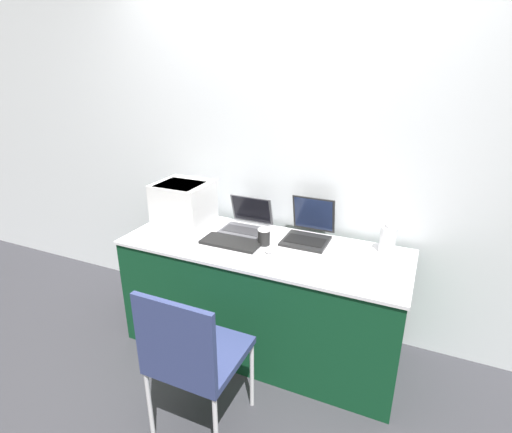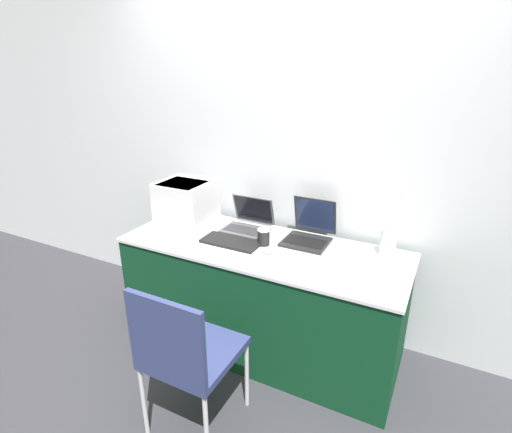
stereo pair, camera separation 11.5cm
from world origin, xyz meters
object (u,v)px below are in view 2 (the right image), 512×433
(laptop_right, at_px, (309,232))
(metal_pitcher, at_px, (388,241))
(laptop_left, at_px, (248,223))
(external_keyboard, at_px, (231,242))
(printer, at_px, (186,201))
(mouse, at_px, (268,251))
(chair, at_px, (185,351))
(coffee_cup, at_px, (264,237))

(laptop_right, distance_m, metal_pitcher, 0.50)
(laptop_left, xyz_separation_m, external_keyboard, (0.01, -0.25, -0.04))
(printer, relative_size, laptop_right, 1.13)
(laptop_right, xyz_separation_m, metal_pitcher, (0.50, 0.01, 0.03))
(printer, xyz_separation_m, external_keyboard, (0.45, -0.15, -0.16))
(mouse, height_order, chair, chair)
(chair, bearing_deg, external_keyboard, 102.41)
(printer, xyz_separation_m, laptop_right, (0.89, 0.13, -0.11))
(printer, distance_m, chair, 1.17)
(laptop_left, height_order, metal_pitcher, laptop_left)
(laptop_left, relative_size, laptop_right, 0.96)
(metal_pitcher, xyz_separation_m, chair, (-0.77, -1.04, -0.34))
(printer, relative_size, metal_pitcher, 1.75)
(external_keyboard, height_order, coffee_cup, coffee_cup)
(laptop_left, bearing_deg, laptop_right, 3.29)
(chair, bearing_deg, mouse, 81.32)
(mouse, bearing_deg, chair, -98.68)
(laptop_right, bearing_deg, external_keyboard, -147.37)
(laptop_left, xyz_separation_m, laptop_right, (0.44, 0.03, 0.01))
(metal_pitcher, bearing_deg, mouse, -155.02)
(external_keyboard, distance_m, chair, 0.81)
(laptop_left, distance_m, metal_pitcher, 0.95)
(laptop_left, height_order, chair, laptop_left)
(coffee_cup, height_order, mouse, coffee_cup)
(laptop_right, distance_m, external_keyboard, 0.52)
(printer, height_order, laptop_left, printer)
(external_keyboard, bearing_deg, laptop_right, 32.63)
(printer, distance_m, external_keyboard, 0.50)
(laptop_left, bearing_deg, printer, -166.89)
(laptop_left, height_order, laptop_right, laptop_right)
(laptop_left, bearing_deg, external_keyboard, -88.10)
(mouse, bearing_deg, metal_pitcher, 24.98)
(printer, distance_m, laptop_left, 0.47)
(coffee_cup, relative_size, metal_pitcher, 0.52)
(laptop_left, relative_size, external_keyboard, 0.80)
(laptop_left, relative_size, coffee_cup, 2.87)
(laptop_left, relative_size, metal_pitcher, 1.49)
(laptop_left, xyz_separation_m, metal_pitcher, (0.95, 0.03, 0.04))
(printer, xyz_separation_m, chair, (0.62, -0.90, -0.42))
(laptop_left, relative_size, mouse, 5.51)
(printer, relative_size, chair, 0.40)
(coffee_cup, bearing_deg, mouse, -53.67)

